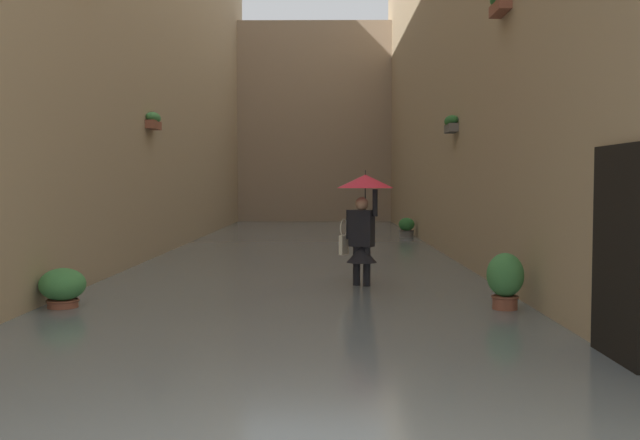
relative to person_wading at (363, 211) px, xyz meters
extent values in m
plane|color=#605B56|center=(1.15, -5.46, -1.38)|extent=(69.40, 69.40, 0.00)
cube|color=slate|center=(1.15, -5.46, -1.30)|extent=(7.48, 33.76, 0.15)
cube|color=tan|center=(-3.09, -5.46, 3.88)|extent=(1.80, 31.76, 10.52)
cube|color=black|center=(-2.17, 4.86, -0.28)|extent=(0.08, 1.10, 2.20)
cube|color=brown|center=(-2.09, 0.41, 3.16)|extent=(0.20, 0.70, 0.18)
cube|color=#66605B|center=(-2.09, -3.87, 1.63)|extent=(0.20, 0.70, 0.18)
ellipsoid|color=#2D7033|center=(-2.09, -3.87, 1.79)|extent=(0.28, 0.76, 0.24)
cube|color=brown|center=(4.39, -4.01, 1.72)|extent=(0.20, 0.70, 0.18)
ellipsoid|color=#428947|center=(4.39, -4.01, 1.88)|extent=(0.28, 0.76, 0.24)
cube|color=gray|center=(1.15, -20.24, 3.03)|extent=(10.28, 1.80, 8.82)
cube|color=black|center=(0.10, -0.05, -1.33)|extent=(0.20, 0.26, 0.10)
cylinder|color=black|center=(0.10, -0.05, -0.93)|extent=(0.16, 0.16, 0.70)
cube|color=black|center=(-0.06, 0.03, -1.33)|extent=(0.20, 0.26, 0.10)
cylinder|color=black|center=(-0.06, 0.03, -0.93)|extent=(0.16, 0.16, 0.70)
cube|color=black|center=(0.02, -0.01, -0.28)|extent=(0.44, 0.36, 0.60)
cone|color=black|center=(0.02, -0.01, -0.70)|extent=(0.66, 0.66, 0.28)
sphere|color=tan|center=(0.02, -0.01, 0.12)|extent=(0.22, 0.22, 0.22)
cylinder|color=black|center=(-0.19, 0.08, 0.14)|extent=(0.11, 0.11, 0.44)
cylinder|color=black|center=(0.23, -0.11, -0.22)|extent=(0.11, 0.11, 0.48)
cylinder|color=black|center=(-0.03, 0.01, 0.25)|extent=(0.02, 0.02, 0.47)
cone|color=red|center=(-0.03, 0.01, 0.48)|extent=(0.93, 0.93, 0.22)
cylinder|color=black|center=(-0.03, 0.01, 0.62)|extent=(0.01, 0.01, 0.08)
cube|color=beige|center=(0.31, -0.12, -0.56)|extent=(0.17, 0.28, 0.32)
torus|color=beige|center=(0.31, -0.12, -0.28)|extent=(0.14, 0.28, 0.30)
cylinder|color=brown|center=(-1.79, 2.15, -1.22)|extent=(0.33, 0.33, 0.32)
torus|color=brown|center=(-1.79, 2.15, -1.06)|extent=(0.36, 0.36, 0.04)
ellipsoid|color=#428947|center=(-1.79, 2.15, -0.77)|extent=(0.49, 0.49, 0.59)
cylinder|color=#66605B|center=(-1.86, -10.38, -1.20)|extent=(0.43, 0.43, 0.35)
torus|color=#56524E|center=(-1.86, -10.38, -1.03)|extent=(0.47, 0.47, 0.04)
ellipsoid|color=#2D7033|center=(-1.86, -10.38, -0.82)|extent=(0.49, 0.49, 0.40)
cylinder|color=brown|center=(4.17, 2.08, -1.26)|extent=(0.40, 0.40, 0.25)
torus|color=brown|center=(4.17, 2.08, -1.13)|extent=(0.44, 0.44, 0.04)
ellipsoid|color=#428947|center=(4.17, 2.08, -0.91)|extent=(0.62, 0.62, 0.44)
camera|label=1|loc=(0.59, 11.59, 0.46)|focal=39.99mm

